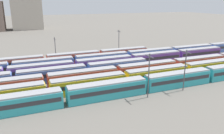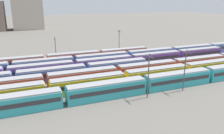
# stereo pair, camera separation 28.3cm
# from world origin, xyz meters

# --- Properties ---
(ground_plane) EXTENTS (600.00, 600.00, 0.00)m
(ground_plane) POSITION_xyz_m (0.00, 15.60, 0.00)
(ground_plane) COLOR #666059
(train_track_0) EXTENTS (93.60, 3.06, 3.75)m
(train_track_0) POSITION_xyz_m (37.73, 0.00, 1.90)
(train_track_0) COLOR teal
(train_track_0) RESTS_ON ground_plane
(train_track_1) EXTENTS (112.50, 3.06, 3.75)m
(train_track_1) POSITION_xyz_m (44.45, 5.20, 1.90)
(train_track_1) COLOR yellow
(train_track_1) RESTS_ON ground_plane
(train_track_2) EXTENTS (112.50, 3.06, 3.75)m
(train_track_2) POSITION_xyz_m (44.53, 10.40, 1.90)
(train_track_2) COLOR #BC4C38
(train_track_2) RESTS_ON ground_plane
(train_track_3) EXTENTS (55.80, 3.06, 3.75)m
(train_track_3) POSITION_xyz_m (9.08, 15.60, 1.90)
(train_track_3) COLOR #4C70BC
(train_track_3) RESTS_ON ground_plane
(train_track_4) EXTENTS (93.60, 3.06, 3.75)m
(train_track_4) POSITION_xyz_m (25.74, 20.80, 1.90)
(train_track_4) COLOR #6B429E
(train_track_4) RESTS_ON ground_plane
(train_track_5) EXTENTS (112.50, 3.06, 3.75)m
(train_track_5) POSITION_xyz_m (36.30, 26.00, 1.90)
(train_track_5) COLOR #4C70BC
(train_track_5) RESTS_ON ground_plane
(train_track_6) EXTENTS (55.80, 3.06, 3.75)m
(train_track_6) POSITION_xyz_m (18.36, 31.20, 1.90)
(train_track_6) COLOR #BC4C38
(train_track_6) RESTS_ON ground_plane
(catenary_pole_0) EXTENTS (0.24, 3.20, 10.03)m
(catenary_pole_0) POSITION_xyz_m (27.25, -3.13, 5.56)
(catenary_pole_0) COLOR #4C4C51
(catenary_pole_0) RESTS_ON ground_plane
(catenary_pole_1) EXTENTS (0.24, 3.20, 8.89)m
(catenary_pole_1) POSITION_xyz_m (12.81, 34.40, 4.98)
(catenary_pole_1) COLOR #4C4C51
(catenary_pole_1) RESTS_ON ground_plane
(catenary_pole_2) EXTENTS (0.24, 3.20, 9.97)m
(catenary_pole_2) POSITION_xyz_m (37.28, -2.75, 5.53)
(catenary_pole_2) COLOR #4C4C51
(catenary_pole_2) RESTS_ON ground_plane
(catenary_pole_3) EXTENTS (0.24, 3.20, 10.28)m
(catenary_pole_3) POSITION_xyz_m (36.56, 34.22, 5.69)
(catenary_pole_3) COLOR #4C4C51
(catenary_pole_3) RESTS_ON ground_plane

